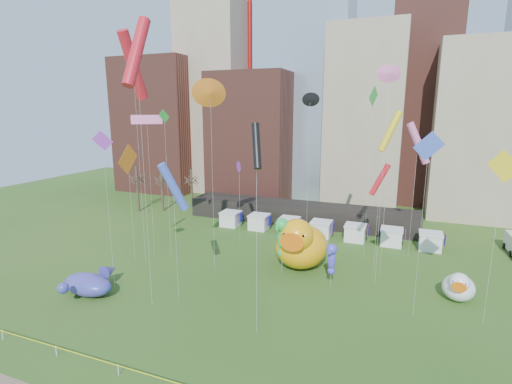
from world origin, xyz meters
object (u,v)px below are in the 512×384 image
at_px(big_duck, 300,244).
at_px(whale_inflatable, 89,283).
at_px(small_duck, 459,287).
at_px(seahorse_green, 282,234).
at_px(seahorse_purple, 332,257).

height_order(big_duck, whale_inflatable, big_duck).
bearing_deg(whale_inflatable, big_duck, 40.69).
bearing_deg(small_duck, big_duck, -179.66).
bearing_deg(seahorse_green, big_duck, 67.58).
distance_m(big_duck, small_duck, 17.05).
height_order(small_duck, seahorse_green, seahorse_green).
xyz_separation_m(big_duck, small_duck, (16.85, -2.10, -1.54)).
bearing_deg(whale_inflatable, seahorse_green, 38.58).
relative_size(seahorse_green, seahorse_purple, 1.38).
distance_m(seahorse_purple, whale_inflatable, 25.50).
height_order(big_duck, seahorse_purple, big_duck).
height_order(big_duck, small_duck, big_duck).
relative_size(big_duck, seahorse_purple, 1.77).
distance_m(seahorse_green, whale_inflatable, 21.22).
distance_m(small_duck, seahorse_purple, 12.70).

